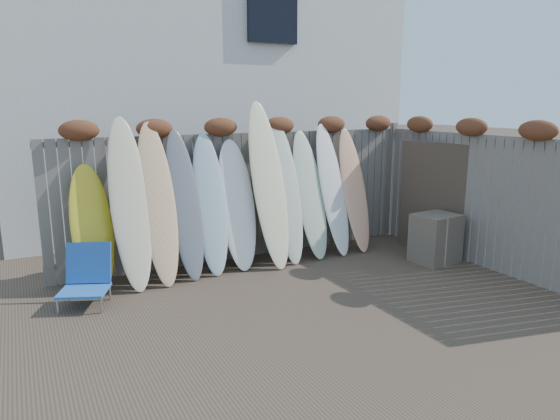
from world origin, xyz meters
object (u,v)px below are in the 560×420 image
beach_chair (86,277)px  wooden_crate (436,238)px  surfboard_0 (92,228)px  lattice_panel (432,198)px

beach_chair → wooden_crate: wooden_crate is taller
beach_chair → wooden_crate: 5.12m
wooden_crate → surfboard_0: (-4.89, 1.32, 0.45)m
beach_chair → lattice_panel: bearing=-3.3°
wooden_crate → surfboard_0: surfboard_0 is taller
beach_chair → lattice_panel: size_ratio=0.42×
wooden_crate → lattice_panel: (0.37, 0.50, 0.53)m
surfboard_0 → wooden_crate: bearing=-17.4°
beach_chair → surfboard_0: surfboard_0 is taller
wooden_crate → lattice_panel: bearing=54.0°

